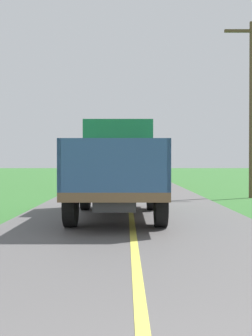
% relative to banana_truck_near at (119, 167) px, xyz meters
% --- Properties ---
extents(banana_truck_near, '(2.38, 5.82, 2.80)m').
position_rel_banana_truck_near_xyz_m(banana_truck_near, '(0.00, 0.00, 0.00)').
color(banana_truck_near, '#2D2D30').
rests_on(banana_truck_near, road_surface).
extents(banana_truck_far, '(2.38, 5.81, 2.80)m').
position_rel_banana_truck_near_xyz_m(banana_truck_far, '(0.03, 16.00, -0.00)').
color(banana_truck_far, '#2D2D30').
rests_on(banana_truck_far, road_surface).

